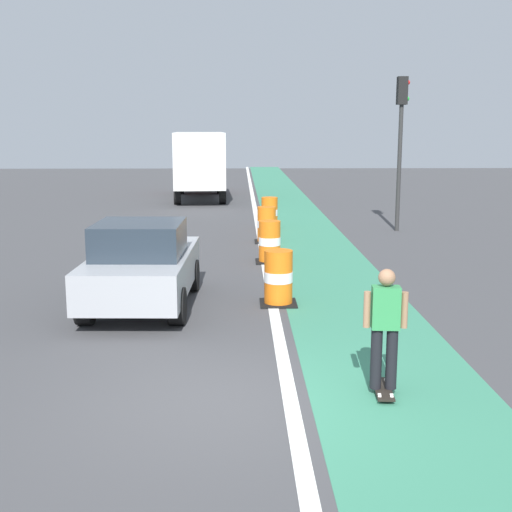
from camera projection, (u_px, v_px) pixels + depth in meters
ground_plane at (221, 402)px, 8.63m from camera, size 100.00×100.00×0.00m
bike_lane_strip at (311, 243)px, 20.47m from camera, size 2.50×80.00×0.01m
lane_divider_stripe at (261, 243)px, 20.44m from camera, size 0.20×80.00×0.01m
skateboarder_on_lane at (385, 328)px, 8.75m from camera, size 0.57×0.81×1.69m
parked_sedan_nearest at (142, 265)px, 13.08m from camera, size 2.02×4.16×1.70m
traffic_barrel_front at (278, 278)px, 13.33m from camera, size 0.73×0.73×1.09m
traffic_barrel_mid at (270, 242)px, 17.50m from camera, size 0.73×0.73×1.09m
traffic_barrel_back at (267, 225)px, 20.56m from camera, size 0.73×0.73×1.09m
traffic_barrel_far at (269, 213)px, 23.37m from camera, size 0.73×0.73×1.09m
delivery_truck_down_block at (200, 161)px, 32.72m from camera, size 2.71×7.71×3.23m
traffic_light_corner at (401, 126)px, 22.31m from camera, size 0.41×0.32×5.10m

